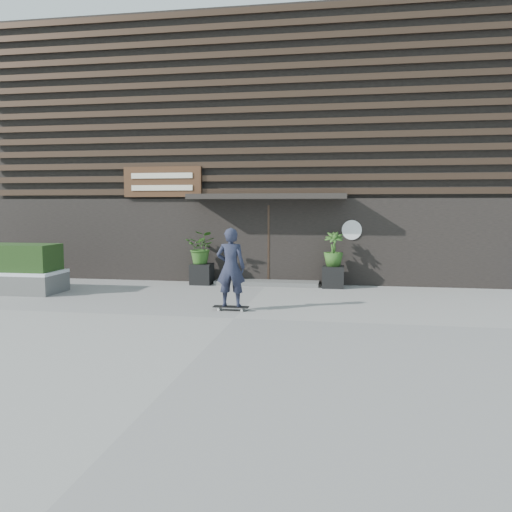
# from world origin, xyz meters

# --- Properties ---
(ground) EXTENTS (80.00, 80.00, 0.00)m
(ground) POSITION_xyz_m (0.00, 0.00, 0.00)
(ground) COLOR gray
(ground) RESTS_ON ground
(entrance_step) EXTENTS (3.00, 0.80, 0.12)m
(entrance_step) POSITION_xyz_m (0.00, 4.60, 0.06)
(entrance_step) COLOR #545451
(entrance_step) RESTS_ON ground
(planter_pot_left) EXTENTS (0.60, 0.60, 0.60)m
(planter_pot_left) POSITION_xyz_m (-1.90, 4.40, 0.30)
(planter_pot_left) COLOR black
(planter_pot_left) RESTS_ON ground
(bamboo_left) EXTENTS (0.86, 0.75, 0.96)m
(bamboo_left) POSITION_xyz_m (-1.90, 4.40, 1.08)
(bamboo_left) COLOR #2D591E
(bamboo_left) RESTS_ON planter_pot_left
(planter_pot_right) EXTENTS (0.60, 0.60, 0.60)m
(planter_pot_right) POSITION_xyz_m (1.90, 4.40, 0.30)
(planter_pot_right) COLOR black
(planter_pot_right) RESTS_ON ground
(bamboo_right) EXTENTS (0.54, 0.54, 0.96)m
(bamboo_right) POSITION_xyz_m (1.90, 4.40, 1.08)
(bamboo_right) COLOR #2D591E
(bamboo_right) RESTS_ON planter_pot_right
(building) EXTENTS (18.00, 11.00, 8.00)m
(building) POSITION_xyz_m (-0.00, 9.96, 3.99)
(building) COLOR black
(building) RESTS_ON ground
(skateboarder) EXTENTS (0.78, 0.44, 1.81)m
(skateboarder) POSITION_xyz_m (-0.23, 0.76, 0.95)
(skateboarder) COLOR black
(skateboarder) RESTS_ON ground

